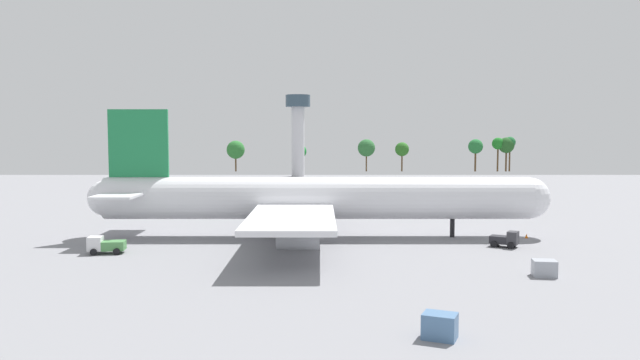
{
  "coord_description": "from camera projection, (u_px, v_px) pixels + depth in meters",
  "views": [
    {
      "loc": [
        0.4,
        -91.48,
        15.68
      ],
      "look_at": [
        0.0,
        0.0,
        8.71
      ],
      "focal_mm": 34.1,
      "sensor_mm": 36.0,
      "label": 1
    }
  ],
  "objects": [
    {
      "name": "ground_plane",
      "position": [
        320.0,
        237.0,
        92.41
      ],
      "size": [
        280.06,
        280.06,
        0.0
      ],
      "primitive_type": "plane",
      "color": "gray"
    },
    {
      "name": "cargo_container_aft",
      "position": [
        442.0,
        326.0,
        46.42
      ],
      "size": [
        3.08,
        2.74,
        1.96
      ],
      "color": "#4C729E",
      "rests_on": "ground_plane"
    },
    {
      "name": "cargo_loader",
      "position": [
        108.0,
        245.0,
        79.71
      ],
      "size": [
        4.86,
        3.03,
        2.27
      ],
      "color": "silver",
      "rests_on": "ground_plane"
    },
    {
      "name": "control_tower",
      "position": [
        301.0,
        126.0,
        222.74
      ],
      "size": [
        9.02,
        9.02,
        29.87
      ],
      "color": "silver",
      "rests_on": "ground_plane"
    },
    {
      "name": "tree_line_backdrop",
      "position": [
        346.0,
        148.0,
        252.79
      ],
      "size": [
        168.14,
        7.59,
        14.5
      ],
      "color": "#51381E",
      "rests_on": "ground_plane"
    },
    {
      "name": "cargo_container_fore",
      "position": [
        547.0,
        268.0,
        66.71
      ],
      "size": [
        2.73,
        2.3,
        1.81
      ],
      "color": "#999EA8",
      "rests_on": "ground_plane"
    },
    {
      "name": "maintenance_van",
      "position": [
        509.0,
        239.0,
        83.91
      ],
      "size": [
        4.13,
        3.62,
        2.27
      ],
      "color": "#333338",
      "rests_on": "ground_plane"
    },
    {
      "name": "cargo_airplane",
      "position": [
        318.0,
        199.0,
        91.97
      ],
      "size": [
        70.01,
        55.23,
        19.35
      ],
      "color": "silver",
      "rests_on": "ground_plane"
    },
    {
      "name": "safety_cone_nose",
      "position": [
        529.0,
        236.0,
        91.19
      ],
      "size": [
        0.49,
        0.49,
        0.69
      ],
      "primitive_type": "cone",
      "color": "orange",
      "rests_on": "ground_plane"
    }
  ]
}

